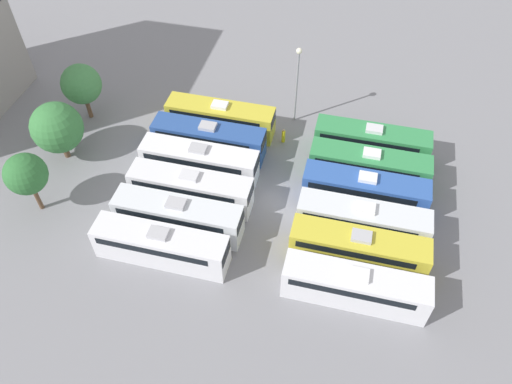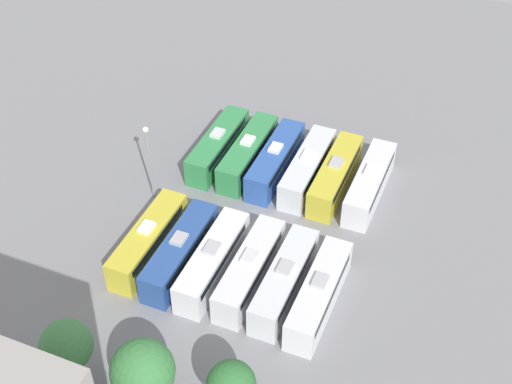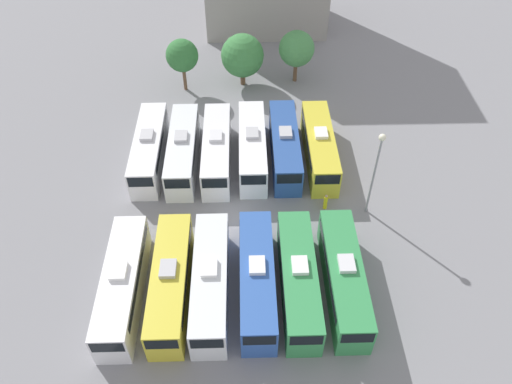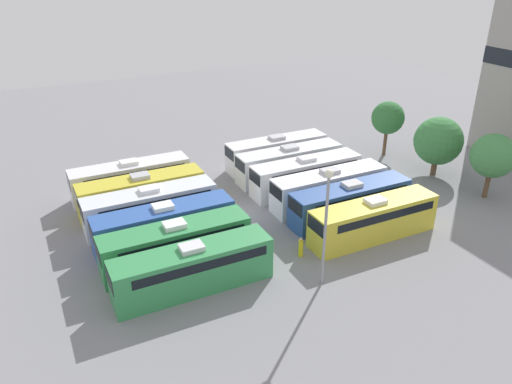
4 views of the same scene
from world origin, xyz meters
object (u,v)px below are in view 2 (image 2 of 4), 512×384
object	(u,v)px
tree_1	(143,371)
bus_4	(248,153)
bus_0	(370,183)
bus_3	(275,160)
worker_person	(183,203)
bus_8	(250,269)
bus_2	(307,168)
bus_9	(212,261)
bus_10	(180,251)
bus_11	(148,240)
bus_1	(335,175)
bus_7	(284,280)
bus_6	(319,294)
bus_5	(218,145)
light_pole	(148,152)
tree_2	(66,346)

from	to	relation	value
tree_1	bus_4	bearing A→B (deg)	-82.29
bus_0	bus_3	xyz separation A→B (m)	(10.21, 0.23, 0.00)
bus_0	bus_3	size ratio (longest dim) A/B	1.00
worker_person	bus_8	bearing A→B (deg)	146.60
bus_2	bus_9	size ratio (longest dim) A/B	1.00
worker_person	bus_4	bearing A→B (deg)	-110.37
bus_10	bus_11	distance (m)	3.42
bus_2	bus_3	bearing A→B (deg)	2.27
bus_1	bus_7	xyz separation A→B (m)	(-0.26, 15.49, 0.00)
bus_6	bus_7	distance (m)	3.32
bus_7	tree_1	distance (m)	15.48
bus_4	bus_1	bearing A→B (deg)	-179.84
bus_5	bus_10	xyz separation A→B (m)	(-3.45, 15.76, 0.00)
bus_2	bus_6	bearing A→B (deg)	112.65
bus_10	bus_5	bearing A→B (deg)	-77.64
bus_0	bus_8	xyz separation A→B (m)	(6.69, 15.58, 0.00)
bus_3	bus_9	bearing A→B (deg)	90.07
bus_1	bus_10	size ratio (longest dim) A/B	1.00
bus_7	light_pole	distance (m)	18.87
bus_10	light_pole	xyz separation A→B (m)	(6.94, -7.43, 4.14)
bus_0	bus_4	distance (m)	13.38
bus_8	light_pole	world-z (taller)	light_pole
worker_person	tree_2	bearing A→B (deg)	92.72
worker_person	tree_2	distance (m)	21.55
bus_4	bus_6	distance (m)	20.63
bus_9	bus_2	bearing A→B (deg)	-102.58
bus_6	bus_2	bearing A→B (deg)	-67.35
bus_6	bus_4	bearing A→B (deg)	-49.80
bus_11	worker_person	world-z (taller)	bus_11
bus_1	tree_1	world-z (taller)	tree_1
bus_7	worker_person	bearing A→B (deg)	-26.41
bus_1	bus_6	distance (m)	16.18
bus_11	light_pole	xyz separation A→B (m)	(3.52, -7.24, 4.14)
worker_person	tree_2	world-z (taller)	tree_2
bus_9	bus_8	bearing A→B (deg)	-174.76
bus_10	worker_person	world-z (taller)	bus_10
bus_6	bus_10	size ratio (longest dim) A/B	1.00
bus_11	light_pole	bearing A→B (deg)	-64.05
bus_4	bus_7	bearing A→B (deg)	122.94
bus_0	bus_10	xyz separation A→B (m)	(13.42, 15.97, 0.00)
bus_9	tree_1	world-z (taller)	tree_1
bus_9	tree_2	bearing A→B (deg)	69.12
bus_5	worker_person	size ratio (longest dim) A/B	6.77
bus_11	light_pole	world-z (taller)	light_pole
bus_1	bus_8	size ratio (longest dim) A/B	1.00
bus_3	bus_10	bearing A→B (deg)	78.47
light_pole	bus_6	bearing A→B (deg)	160.05
bus_1	bus_9	distance (m)	17.09
bus_4	bus_8	xyz separation A→B (m)	(-6.69, 15.43, 0.00)
bus_5	bus_0	bearing A→B (deg)	-179.27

